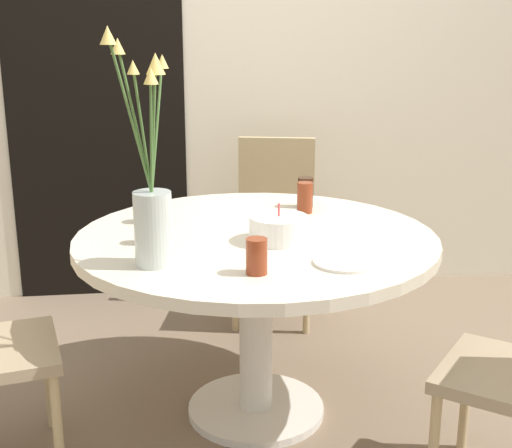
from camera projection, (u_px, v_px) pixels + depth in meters
The scene contains 13 objects.
ground_plane at pixel (256, 412), 2.72m from camera, with size 16.00×16.00×0.00m, color #7A6651.
wall_back at pixel (224, 48), 3.66m from camera, with size 8.00×0.05×2.60m.
doorway_panel at pixel (96, 104), 3.63m from camera, with size 0.90×0.01×2.05m.
dining_table at pixel (256, 267), 2.56m from camera, with size 1.28×1.28×0.71m.
chair_far_back at pixel (275, 219), 3.53m from camera, with size 0.48×0.48×0.88m.
birthday_cake at pixel (279, 229), 2.44m from camera, with size 0.20×0.20×0.13m.
flower_vase at pixel (151, 202), 2.15m from camera, with size 0.18×0.25×0.72m.
side_plate at pixel (345, 262), 2.22m from camera, with size 0.20×0.20×0.01m.
drink_glass_0 at pixel (152, 209), 2.67m from camera, with size 0.07×0.07×0.10m.
drink_glass_1 at pixel (305, 198), 2.80m from camera, with size 0.06×0.06×0.12m.
drink_glass_2 at pixel (257, 256), 2.12m from camera, with size 0.07×0.07×0.11m.
drink_glass_3 at pixel (151, 229), 2.41m from camera, with size 0.06×0.06×0.10m.
drink_glass_4 at pixel (306, 192), 2.89m from camera, with size 0.06×0.06×0.12m.
Camera 1 is at (-0.29, -2.40, 1.44)m, focal length 50.00 mm.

